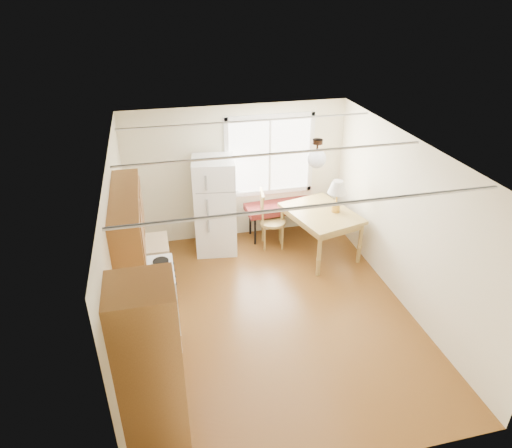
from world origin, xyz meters
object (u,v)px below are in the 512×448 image
object	(u,v)px
refrigerator	(215,206)
chair	(267,216)
bench	(284,207)
dining_table	(321,217)

from	to	relation	value
refrigerator	chair	bearing A→B (deg)	-0.53
refrigerator	chair	distance (m)	0.95
bench	chair	xyz separation A→B (m)	(-0.41, -0.31, 0.03)
bench	dining_table	size ratio (longest dim) A/B	0.97
chair	bench	bearing A→B (deg)	44.37
refrigerator	bench	distance (m)	1.36
dining_table	chair	distance (m)	0.97
refrigerator	dining_table	world-z (taller)	refrigerator
chair	refrigerator	bearing A→B (deg)	179.59
dining_table	chair	bearing A→B (deg)	137.59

